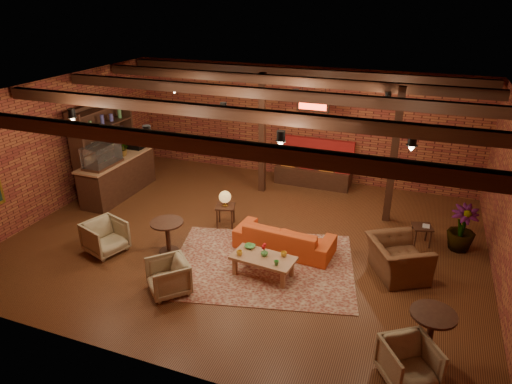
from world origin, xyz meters
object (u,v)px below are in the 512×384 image
at_px(armchair_right, 398,253).
at_px(armchair_a, 105,235).
at_px(armchair_far, 409,361).
at_px(round_table_right, 431,328).
at_px(sofa, 284,237).
at_px(side_table_book, 422,227).
at_px(coffee_table, 263,259).
at_px(side_table_lamp, 225,200).
at_px(armchair_b, 168,275).
at_px(round_table_left, 167,232).
at_px(plant_tall, 471,184).

bearing_deg(armchair_right, armchair_a, 72.51).
bearing_deg(armchair_far, round_table_right, 33.90).
height_order(sofa, side_table_book, sofa).
bearing_deg(armchair_right, coffee_table, 81.27).
height_order(coffee_table, side_table_lamp, side_table_lamp).
relative_size(armchair_b, armchair_far, 0.99).
bearing_deg(armchair_right, sofa, 57.54).
xyz_separation_m(sofa, side_table_lamp, (-1.61, 0.56, 0.37)).
xyz_separation_m(coffee_table, armchair_far, (2.80, -1.74, -0.01)).
relative_size(round_table_left, armchair_a, 0.93).
bearing_deg(armchair_a, round_table_left, -51.48).
xyz_separation_m(armchair_a, armchair_b, (1.97, -0.77, -0.03)).
relative_size(armchair_a, armchair_b, 1.08).
bearing_deg(plant_tall, round_table_right, -98.70).
distance_m(armchair_a, plant_tall, 7.57).
bearing_deg(armchair_b, plant_tall, 79.19).
bearing_deg(sofa, armchair_b, 58.74).
bearing_deg(armchair_far, side_table_book, 55.65).
height_order(armchair_far, plant_tall, plant_tall).
distance_m(armchair_b, armchair_far, 4.27).
distance_m(armchair_right, armchair_far, 2.71).
xyz_separation_m(side_table_lamp, round_table_left, (-0.65, -1.49, -0.19)).
bearing_deg(coffee_table, plant_tall, 33.67).
height_order(armchair_a, armchair_right, armchair_right).
distance_m(armchair_b, round_table_right, 4.47).
bearing_deg(armchair_b, round_table_right, 44.06).
distance_m(round_table_left, armchair_a, 1.32).
relative_size(sofa, armchair_right, 1.86).
bearing_deg(round_table_right, plant_tall, 81.30).
xyz_separation_m(side_table_lamp, round_table_right, (4.55, -2.72, -0.15)).
height_order(armchair_right, side_table_book, armchair_right).
relative_size(sofa, round_table_right, 2.64).
bearing_deg(coffee_table, side_table_book, 39.63).
distance_m(side_table_lamp, round_table_left, 1.63).
distance_m(armchair_a, armchair_b, 2.11).
relative_size(armchair_right, side_table_book, 2.26).
height_order(side_table_book, armchair_far, armchair_far).
bearing_deg(armchair_right, round_table_left, 70.37).
relative_size(coffee_table, armchair_right, 1.14).
relative_size(armchair_a, plant_tall, 0.25).
bearing_deg(armchair_far, sofa, 99.79).
bearing_deg(side_table_lamp, round_table_left, -113.58).
bearing_deg(armchair_b, round_table_left, 165.07).
bearing_deg(plant_tall, round_table_left, -158.33).
bearing_deg(armchair_far, round_table_left, 125.21).
bearing_deg(round_table_left, armchair_b, -59.20).
bearing_deg(round_table_right, armchair_a, 173.04).
xyz_separation_m(coffee_table, armchair_b, (-1.42, -1.11, -0.02)).
xyz_separation_m(sofa, round_table_left, (-2.26, -0.93, 0.18)).
relative_size(side_table_lamp, plant_tall, 0.29).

